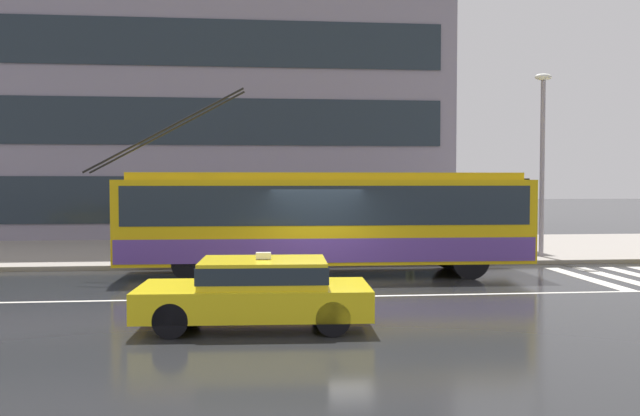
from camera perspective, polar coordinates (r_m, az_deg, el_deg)
ground_plane at (r=16.75m, az=0.13°, el=-7.00°), size 160.00×160.00×0.00m
sidewalk_slab at (r=25.68m, az=-1.94°, el=-3.58°), size 80.00×10.00×0.14m
crosswalk_stripe_edge_near at (r=19.95m, az=22.06°, el=-5.65°), size 0.44×4.40×0.01m
crosswalk_stripe_inner_a at (r=20.38m, az=24.31°, el=-5.52°), size 0.44×4.40×0.01m
lane_centre_line at (r=15.58m, az=0.59°, el=-7.70°), size 72.00×0.14×0.01m
trolleybus at (r=19.03m, az=0.51°, el=-0.95°), size 12.61×2.79×5.34m
taxi_oncoming_near at (r=12.39m, az=-5.40°, el=-7.03°), size 4.34×2.03×1.39m
pedestrian_at_shelter at (r=22.79m, az=8.04°, el=-0.31°), size 1.06×1.06×1.94m
pedestrian_approaching_curb at (r=22.92m, az=-4.27°, el=-0.23°), size 1.36×1.36×1.98m
pedestrian_walking_past at (r=21.47m, az=-8.28°, el=-0.38°), size 1.13×1.13×1.95m
street_lamp at (r=23.73m, az=18.70°, el=4.96°), size 0.60×0.32×6.23m
office_tower_corner_left at (r=38.13m, az=-11.56°, el=11.61°), size 26.37×16.15×17.76m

